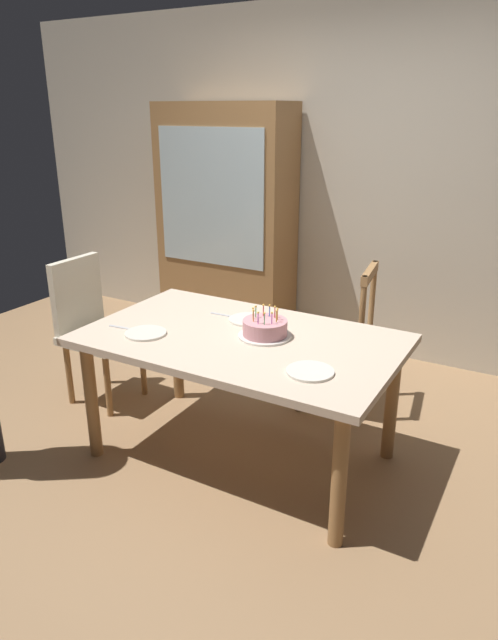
% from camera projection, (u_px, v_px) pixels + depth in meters
% --- Properties ---
extents(ground, '(6.40, 6.40, 0.00)m').
position_uv_depth(ground, '(241.00, 454.00, 3.23)').
color(ground, '#93704C').
extents(back_wall, '(6.40, 0.10, 2.60)m').
position_uv_depth(back_wall, '(364.00, 186.00, 4.29)').
color(back_wall, beige).
rests_on(back_wall, ground).
extents(dining_table, '(1.65, 0.99, 0.73)m').
position_uv_depth(dining_table, '(241.00, 351.00, 3.01)').
color(dining_table, beige).
rests_on(dining_table, ground).
extents(birthday_cake, '(0.28, 0.28, 0.16)m').
position_uv_depth(birthday_cake, '(265.00, 329.00, 2.96)').
color(birthday_cake, silver).
rests_on(birthday_cake, dining_table).
extents(plate_near_celebrant, '(0.22, 0.22, 0.01)m').
position_uv_depth(plate_near_celebrant, '(146.00, 333.00, 3.00)').
color(plate_near_celebrant, silver).
rests_on(plate_near_celebrant, dining_table).
extents(plate_far_side, '(0.22, 0.22, 0.01)m').
position_uv_depth(plate_far_side, '(248.00, 319.00, 3.20)').
color(plate_far_side, silver).
rests_on(plate_far_side, dining_table).
extents(plate_near_guest, '(0.22, 0.22, 0.01)m').
position_uv_depth(plate_near_guest, '(310.00, 371.00, 2.57)').
color(plate_near_guest, silver).
rests_on(plate_near_guest, dining_table).
extents(fork_near_celebrant, '(0.18, 0.04, 0.01)m').
position_uv_depth(fork_near_celebrant, '(123.00, 328.00, 3.08)').
color(fork_near_celebrant, silver).
rests_on(fork_near_celebrant, dining_table).
extents(fork_far_side, '(0.18, 0.02, 0.01)m').
position_uv_depth(fork_far_side, '(224.00, 315.00, 3.27)').
color(fork_far_side, silver).
rests_on(fork_far_side, dining_table).
extents(chair_spindle_back, '(0.50, 0.50, 0.95)m').
position_uv_depth(chair_spindle_back, '(338.00, 340.00, 3.63)').
color(chair_spindle_back, beige).
rests_on(chair_spindle_back, ground).
extents(chair_upholstered, '(0.45, 0.44, 0.95)m').
position_uv_depth(chair_upholstered, '(92.00, 323.00, 3.72)').
color(chair_upholstered, beige).
rests_on(chair_upholstered, ground).
extents(china_cabinet, '(1.10, 0.45, 1.90)m').
position_uv_depth(china_cabinet, '(226.00, 225.00, 4.65)').
color(china_cabinet, '#9E7042').
rests_on(china_cabinet, ground).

